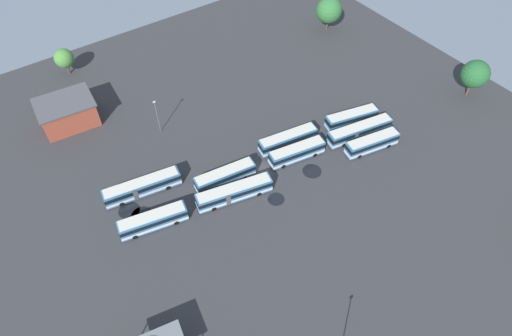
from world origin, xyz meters
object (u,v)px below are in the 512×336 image
object	(u,v)px
bus_row0_slot0	(153,221)
bus_row0_slot2	(142,187)
bus_row3_slot0	(372,143)
bus_row3_slot1	(359,131)
tree_northwest	(64,58)
lamp_post_by_building	(157,115)
tree_south_edge	(329,10)
bus_row1_slot1	(225,176)
bus_row3_slot2	(351,118)
depot_building	(67,112)
bus_row2_slot1	(297,152)
bus_row1_slot0	(234,193)
bus_row2_slot2	(288,140)
tree_east_edge	(475,74)

from	to	relation	value
bus_row0_slot0	bus_row0_slot2	bearing A→B (deg)	78.07
bus_row3_slot0	bus_row3_slot1	size ratio (longest dim) A/B	0.80
bus_row3_slot0	tree_northwest	xyz separation A→B (m)	(-42.99, 62.39, 2.65)
lamp_post_by_building	tree_south_edge	distance (m)	57.82
bus_row1_slot1	bus_row3_slot2	xyz separation A→B (m)	(31.84, -1.82, -0.00)
depot_building	tree_northwest	size ratio (longest dim) A/B	1.88
bus_row2_slot1	bus_row3_slot0	distance (m)	16.10
depot_building	tree_northwest	bearing A→B (deg)	71.57
bus_row3_slot1	lamp_post_by_building	xyz separation A→B (m)	(-34.33, 26.20, 2.86)
bus_row0_slot2	depot_building	size ratio (longest dim) A/B	1.18
bus_row1_slot0	bus_row1_slot1	xyz separation A→B (m)	(0.80, 4.40, -0.00)
bus_row3_slot1	bus_row3_slot0	bearing A→B (deg)	-95.88
bus_row3_slot0	bus_row3_slot2	world-z (taller)	same
bus_row3_slot2	tree_south_edge	size ratio (longest dim) A/B	1.29
bus_row2_slot1	bus_row3_slot0	world-z (taller)	same
bus_row1_slot0	bus_row3_slot1	size ratio (longest dim) A/B	1.00
bus_row3_slot0	tree_northwest	distance (m)	75.81
bus_row2_slot1	tree_northwest	distance (m)	62.37
bus_row3_slot2	depot_building	bearing A→B (deg)	144.39
bus_row3_slot2	tree_south_edge	world-z (taller)	tree_south_edge
bus_row1_slot1	depot_building	xyz separation A→B (m)	(-18.93, 34.54, 1.17)
lamp_post_by_building	bus_row2_slot2	bearing A→B (deg)	-44.03
bus_row0_slot2	bus_row3_slot2	size ratio (longest dim) A/B	1.24
bus_row3_slot1	tree_northwest	xyz separation A→B (m)	(-43.42, 58.18, 2.65)
bus_row0_slot0	bus_row2_slot2	bearing A→B (deg)	4.07
bus_row2_slot2	tree_east_edge	world-z (taller)	tree_east_edge
bus_row0_slot0	depot_building	distance (m)	36.05
bus_row0_slot2	bus_row3_slot2	bearing A→B (deg)	-10.57
bus_row2_slot1	depot_building	xyz separation A→B (m)	(-34.41, 37.60, 1.17)
bus_row1_slot1	tree_east_edge	world-z (taller)	tree_east_edge
tree_northwest	bus_row2_slot1	bearing A→B (deg)	-62.82
bus_row1_slot1	bus_row2_slot2	bearing A→B (deg)	3.22
lamp_post_by_building	bus_row1_slot0	bearing A→B (deg)	-82.85
tree_east_edge	tree_northwest	distance (m)	97.25
bus_row1_slot0	bus_row0_slot2	bearing A→B (deg)	140.65
tree_east_edge	lamp_post_by_building	bearing A→B (deg)	154.86
depot_building	bus_row2_slot1	bearing A→B (deg)	-47.54
lamp_post_by_building	tree_northwest	xyz separation A→B (m)	(-9.08, 31.98, -0.21)
bus_row0_slot0	bus_row3_slot2	size ratio (longest dim) A/B	1.04
bus_row3_slot1	lamp_post_by_building	bearing A→B (deg)	142.65
bus_row1_slot0	tree_east_edge	xyz separation A→B (m)	(62.19, -5.85, 4.30)
tree_south_edge	bus_row3_slot0	bearing A→B (deg)	-119.61
bus_row0_slot2	bus_row1_slot0	world-z (taller)	same
bus_row1_slot0	bus_row3_slot2	world-z (taller)	same
bus_row0_slot2	depot_building	world-z (taller)	depot_building
bus_row1_slot1	bus_row2_slot2	xyz separation A→B (m)	(16.24, 0.91, 0.00)
bus_row1_slot0	tree_south_edge	world-z (taller)	tree_south_edge
bus_row1_slot1	tree_east_edge	size ratio (longest dim) A/B	1.34
depot_building	bus_row1_slot1	bearing A→B (deg)	-61.27
bus_row0_slot0	bus_row1_slot0	bearing A→B (deg)	-11.05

